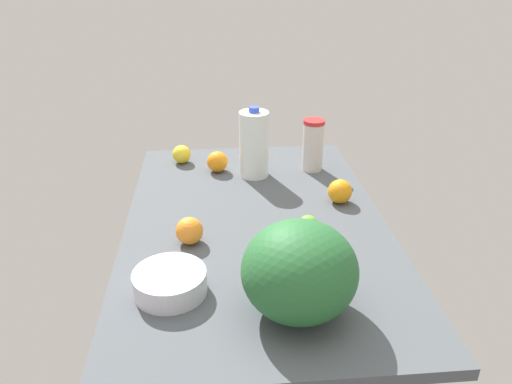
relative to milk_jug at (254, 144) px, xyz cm
name	(u,v)px	position (x,y,z in cm)	size (l,w,h in cm)	color
countertop	(256,227)	(33.52, -2.31, -13.13)	(120.00, 76.00, 3.00)	#4A4F55
milk_jug	(254,144)	(0.00, 0.00, 0.00)	(10.18, 10.18, 24.83)	white
watermelon	(299,271)	(73.58, 3.39, -0.80)	(25.15, 25.15, 21.66)	#266330
tumbler_cup	(313,145)	(-3.11, 21.25, -2.24)	(7.52, 7.52, 18.70)	silver
mixing_bowl	(170,282)	(64.23, -25.14, -8.85)	(17.15, 17.15, 5.56)	silver
orange_loose	(217,162)	(-4.38, -12.74, -7.92)	(7.41, 7.41, 7.41)	orange
orange_beside_bowl	(189,231)	(42.84, -21.23, -7.89)	(7.49, 7.49, 7.49)	orange
lemon_near_front	(182,154)	(-13.47, -25.80, -8.26)	(6.74, 6.74, 6.74)	yellow
lime_far_back	(308,225)	(41.17, 11.63, -8.80)	(5.67, 5.67, 5.67)	#62A830
orange_by_jug	(340,191)	(23.03, 25.04, -7.84)	(7.58, 7.58, 7.58)	orange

